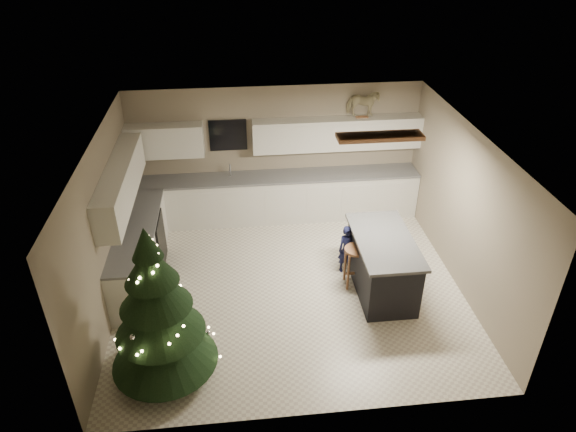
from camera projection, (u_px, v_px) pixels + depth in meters
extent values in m
plane|color=beige|center=(290.00, 286.00, 8.47)|extent=(5.50, 5.50, 0.00)
cube|color=gray|center=(276.00, 152.00, 9.92)|extent=(5.50, 0.02, 2.60)
cube|color=gray|center=(316.00, 337.00, 5.67)|extent=(5.50, 0.02, 2.60)
cube|color=gray|center=(105.00, 230.00, 7.54)|extent=(0.02, 5.00, 2.60)
cube|color=gray|center=(464.00, 209.00, 8.05)|extent=(0.02, 5.00, 2.60)
cube|color=silver|center=(291.00, 140.00, 7.12)|extent=(5.50, 5.00, 0.02)
cube|color=brown|center=(380.00, 137.00, 7.35)|extent=(1.25, 0.32, 0.06)
cube|color=white|center=(380.00, 139.00, 7.37)|extent=(1.15, 0.24, 0.02)
cube|color=silver|center=(278.00, 198.00, 10.10)|extent=(5.48, 0.60, 0.90)
cube|color=silver|center=(140.00, 253.00, 8.52)|extent=(0.60, 2.60, 0.90)
cube|color=slate|center=(278.00, 177.00, 9.85)|extent=(5.48, 0.62, 0.04)
cube|color=slate|center=(136.00, 229.00, 8.27)|extent=(0.62, 2.60, 0.04)
cube|color=silver|center=(165.00, 141.00, 9.37)|extent=(1.40, 0.35, 0.60)
cube|color=silver|center=(337.00, 134.00, 9.67)|extent=(3.20, 0.35, 0.60)
cube|color=silver|center=(121.00, 183.00, 7.96)|extent=(0.35, 2.60, 0.60)
cube|color=black|center=(228.00, 135.00, 9.60)|extent=(0.70, 0.04, 0.60)
cube|color=#99999E|center=(231.00, 180.00, 9.79)|extent=(0.55, 0.40, 0.06)
cylinder|color=#99999E|center=(230.00, 170.00, 9.79)|extent=(0.03, 0.03, 0.24)
cube|color=black|center=(144.00, 242.00, 8.77)|extent=(0.64, 0.75, 0.90)
cube|color=black|center=(123.00, 213.00, 8.44)|extent=(0.10, 0.75, 0.30)
cube|color=black|center=(382.00, 265.00, 8.21)|extent=(0.80, 1.60, 0.90)
cube|color=#252526|center=(385.00, 241.00, 7.97)|extent=(0.90, 1.70, 0.05)
cylinder|color=brown|center=(356.00, 250.00, 8.17)|extent=(0.37, 0.37, 0.04)
cylinder|color=brown|center=(348.00, 273.00, 8.24)|extent=(0.04, 0.04, 0.66)
cylinder|color=brown|center=(364.00, 272.00, 8.26)|extent=(0.04, 0.04, 0.66)
cylinder|color=brown|center=(345.00, 263.00, 8.46)|extent=(0.04, 0.04, 0.66)
cylinder|color=brown|center=(361.00, 262.00, 8.48)|extent=(0.04, 0.04, 0.66)
cube|color=brown|center=(354.00, 273.00, 8.42)|extent=(0.28, 0.03, 0.03)
cylinder|color=#3F2816|center=(167.00, 363.00, 6.86)|extent=(0.12, 0.12, 0.31)
cone|color=#1C3219|center=(163.00, 340.00, 6.65)|extent=(1.39, 1.39, 0.72)
cone|color=#1C3219|center=(158.00, 314.00, 6.41)|extent=(1.14, 1.14, 0.61)
cone|color=#1C3219|center=(154.00, 288.00, 6.20)|extent=(0.90, 0.90, 0.56)
cone|color=#1C3219|center=(149.00, 264.00, 6.01)|extent=(0.65, 0.65, 0.51)
cone|color=#1C3219|center=(146.00, 243.00, 5.85)|extent=(0.37, 0.37, 0.41)
sphere|color=#FFD88C|center=(221.00, 353.00, 6.87)|extent=(0.04, 0.04, 0.04)
sphere|color=#FFD88C|center=(215.00, 335.00, 7.08)|extent=(0.04, 0.04, 0.04)
sphere|color=#FFD88C|center=(202.00, 322.00, 7.22)|extent=(0.04, 0.04, 0.04)
sphere|color=#FFD88C|center=(184.00, 314.00, 7.27)|extent=(0.04, 0.04, 0.04)
sphere|color=#FFD88C|center=(164.00, 312.00, 7.23)|extent=(0.04, 0.04, 0.04)
sphere|color=#FFD88C|center=(145.00, 314.00, 7.10)|extent=(0.04, 0.04, 0.04)
sphere|color=#FFD88C|center=(129.00, 321.00, 6.90)|extent=(0.04, 0.04, 0.04)
sphere|color=#FFD88C|center=(119.00, 330.00, 6.67)|extent=(0.04, 0.04, 0.04)
sphere|color=#FFD88C|center=(115.00, 340.00, 6.44)|extent=(0.04, 0.04, 0.04)
sphere|color=#FFD88C|center=(120.00, 348.00, 6.25)|extent=(0.04, 0.04, 0.04)
sphere|color=#FFD88C|center=(131.00, 353.00, 6.11)|extent=(0.04, 0.04, 0.04)
sphere|color=#FFD88C|center=(147.00, 352.00, 6.05)|extent=(0.04, 0.04, 0.04)
sphere|color=#FFD88C|center=(164.00, 345.00, 6.06)|extent=(0.04, 0.04, 0.04)
sphere|color=#FFD88C|center=(179.00, 335.00, 6.13)|extent=(0.04, 0.04, 0.04)
sphere|color=#FFD88C|center=(188.00, 322.00, 6.24)|extent=(0.04, 0.04, 0.04)
sphere|color=#FFD88C|center=(191.00, 308.00, 6.36)|extent=(0.04, 0.04, 0.04)
sphere|color=#FFD88C|center=(189.00, 296.00, 6.47)|extent=(0.04, 0.04, 0.04)
sphere|color=#FFD88C|center=(181.00, 286.00, 6.55)|extent=(0.04, 0.04, 0.04)
sphere|color=#FFD88C|center=(171.00, 280.00, 6.57)|extent=(0.04, 0.04, 0.04)
sphere|color=#FFD88C|center=(158.00, 276.00, 6.54)|extent=(0.04, 0.04, 0.04)
sphere|color=#FFD88C|center=(147.00, 275.00, 6.46)|extent=(0.04, 0.04, 0.04)
sphere|color=#FFD88C|center=(137.00, 277.00, 6.35)|extent=(0.04, 0.04, 0.04)
sphere|color=#FFD88C|center=(131.00, 279.00, 6.22)|extent=(0.04, 0.04, 0.04)
sphere|color=#FFD88C|center=(129.00, 281.00, 6.09)|extent=(0.04, 0.04, 0.04)
sphere|color=#FFD88C|center=(131.00, 282.00, 5.98)|extent=(0.04, 0.04, 0.04)
sphere|color=#FFD88C|center=(136.00, 282.00, 5.90)|extent=(0.04, 0.04, 0.04)
sphere|color=#FFD88C|center=(142.00, 279.00, 5.86)|extent=(0.04, 0.04, 0.04)
sphere|color=#FFD88C|center=(149.00, 273.00, 5.85)|extent=(0.04, 0.04, 0.04)
sphere|color=#FFD88C|center=(155.00, 267.00, 5.86)|extent=(0.04, 0.04, 0.04)
sphere|color=#FFD88C|center=(158.00, 260.00, 5.88)|extent=(0.04, 0.04, 0.04)
sphere|color=#FFD88C|center=(158.00, 252.00, 5.90)|extent=(0.04, 0.04, 0.04)
sphere|color=#FFD88C|center=(156.00, 246.00, 5.91)|extent=(0.04, 0.04, 0.04)
sphere|color=#FFD88C|center=(153.00, 241.00, 5.91)|extent=(0.04, 0.04, 0.04)
sphere|color=#FFD88C|center=(149.00, 236.00, 5.88)|extent=(0.04, 0.04, 0.04)
sphere|color=silver|center=(211.00, 344.00, 6.77)|extent=(0.07, 0.07, 0.07)
sphere|color=silver|center=(142.00, 312.00, 6.90)|extent=(0.07, 0.07, 0.07)
sphere|color=silver|center=(144.00, 341.00, 6.09)|extent=(0.07, 0.07, 0.07)
sphere|color=silver|center=(182.00, 294.00, 6.42)|extent=(0.07, 0.07, 0.07)
sphere|color=silver|center=(138.00, 278.00, 6.26)|extent=(0.07, 0.07, 0.07)
sphere|color=silver|center=(148.00, 274.00, 5.91)|extent=(0.07, 0.07, 0.07)
sphere|color=silver|center=(150.00, 247.00, 5.92)|extent=(0.07, 0.07, 0.07)
imported|color=black|center=(347.00, 249.00, 8.63)|extent=(0.34, 0.24, 0.87)
cube|color=brown|center=(362.00, 118.00, 9.52)|extent=(0.23, 0.02, 0.02)
cube|color=brown|center=(361.00, 116.00, 9.58)|extent=(0.23, 0.02, 0.02)
imported|color=beige|center=(363.00, 104.00, 9.41)|extent=(0.63, 0.39, 0.50)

